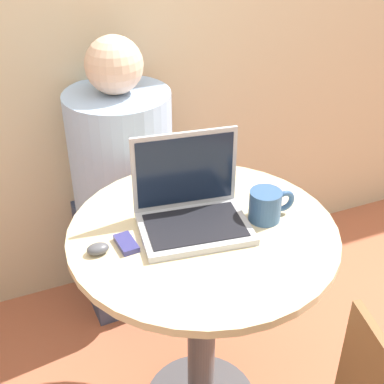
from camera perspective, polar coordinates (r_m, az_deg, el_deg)
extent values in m
cylinder|color=#4C4C51|center=(1.79, 1.03, -14.15)|extent=(0.09, 0.09, 0.73)
cylinder|color=beige|center=(1.54, 1.17, -4.37)|extent=(0.77, 0.77, 0.02)
cube|color=#B7B7BC|center=(1.51, 0.28, -3.87)|extent=(0.34, 0.26, 0.02)
cube|color=black|center=(1.51, 0.28, -3.52)|extent=(0.29, 0.21, 0.00)
cube|color=#B7B7BC|center=(1.53, -0.78, 2.37)|extent=(0.31, 0.05, 0.24)
cube|color=#141E33|center=(1.53, -0.72, 2.26)|extent=(0.28, 0.04, 0.21)
cube|color=navy|center=(1.47, -7.02, -5.46)|extent=(0.05, 0.09, 0.02)
ellipsoid|color=#4C4C51|center=(1.45, -10.01, -5.99)|extent=(0.06, 0.04, 0.03)
cylinder|color=#335684|center=(1.56, 7.80, -1.44)|extent=(0.09, 0.09, 0.09)
torus|color=#335684|center=(1.59, 9.78, -0.94)|extent=(0.07, 0.02, 0.07)
cube|color=#3D4766|center=(2.44, -7.76, -4.83)|extent=(0.39, 0.56, 0.44)
cylinder|color=#9EBCE5|center=(2.07, -7.54, 3.70)|extent=(0.39, 0.39, 0.52)
sphere|color=beige|center=(1.92, -8.32, 13.26)|extent=(0.21, 0.21, 0.21)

